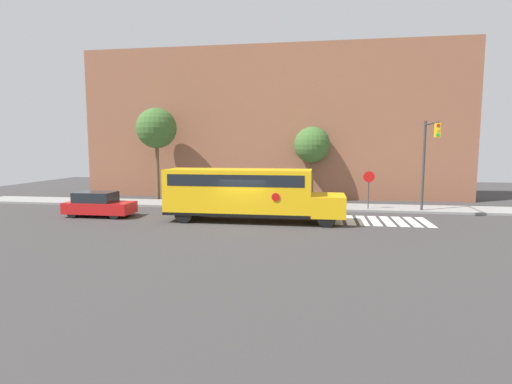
{
  "coord_description": "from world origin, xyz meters",
  "views": [
    {
      "loc": [
        4.06,
        -21.53,
        4.27
      ],
      "look_at": [
        0.47,
        1.25,
        1.64
      ],
      "focal_mm": 28.0,
      "sensor_mm": 36.0,
      "label": 1
    }
  ],
  "objects": [
    {
      "name": "school_bus",
      "position": [
        -0.08,
        0.75,
        1.71
      ],
      "size": [
        10.11,
        2.57,
        2.99
      ],
      "color": "yellow",
      "rests_on": "ground"
    },
    {
      "name": "ground_plane",
      "position": [
        0.0,
        0.0,
        0.0
      ],
      "size": [
        60.0,
        60.0,
        0.0
      ],
      "primitive_type": "plane",
      "color": "#3A3838"
    },
    {
      "name": "tree_far_sidewalk",
      "position": [
        3.51,
        10.27,
        4.39
      ],
      "size": [
        2.84,
        2.84,
        5.84
      ],
      "color": "brown",
      "rests_on": "ground"
    },
    {
      "name": "tree_near_sidewalk",
      "position": [
        -8.71,
        8.79,
        5.69
      ],
      "size": [
        3.18,
        3.18,
        7.32
      ],
      "color": "brown",
      "rests_on": "ground"
    },
    {
      "name": "building_backdrop",
      "position": [
        0.0,
        13.0,
        6.23
      ],
      "size": [
        32.0,
        4.0,
        12.47
      ],
      "color": "#935B42",
      "rests_on": "ground"
    },
    {
      "name": "crosswalk_stripes",
      "position": [
        7.66,
        2.0,
        0.0
      ],
      "size": [
        5.4,
        3.2,
        0.01
      ],
      "color": "white",
      "rests_on": "ground"
    },
    {
      "name": "sidewalk_strip",
      "position": [
        0.0,
        6.5,
        0.07
      ],
      "size": [
        44.0,
        3.0,
        0.15
      ],
      "color": "gray",
      "rests_on": "ground"
    },
    {
      "name": "traffic_light",
      "position": [
        10.73,
        4.65,
        3.86
      ],
      "size": [
        0.28,
        2.94,
        5.9
      ],
      "color": "#38383A",
      "rests_on": "ground"
    },
    {
      "name": "stop_sign",
      "position": [
        7.36,
        5.62,
        1.77
      ],
      "size": [
        0.74,
        0.1,
        2.66
      ],
      "color": "#38383A",
      "rests_on": "ground"
    },
    {
      "name": "parked_car",
      "position": [
        -9.25,
        0.86,
        0.75
      ],
      "size": [
        4.12,
        1.73,
        1.52
      ],
      "color": "red",
      "rests_on": "ground"
    }
  ]
}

